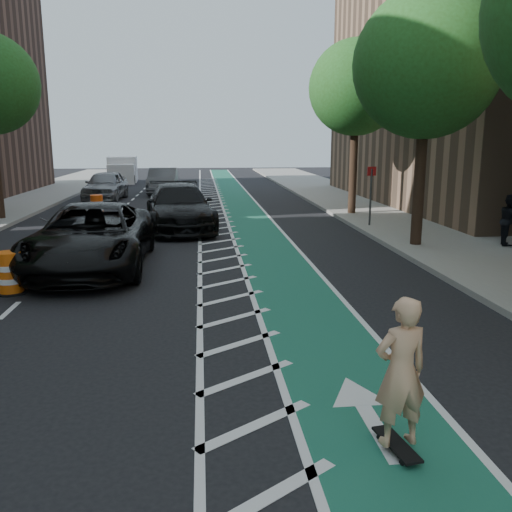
{
  "coord_description": "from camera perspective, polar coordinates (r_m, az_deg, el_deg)",
  "views": [
    {
      "loc": [
        0.88,
        -8.99,
        3.54
      ],
      "look_at": [
        2.02,
        2.24,
        1.1
      ],
      "focal_mm": 38.0,
      "sensor_mm": 36.0,
      "label": 1
    }
  ],
  "objects": [
    {
      "name": "skateboard",
      "position": [
        6.82,
        14.56,
        -18.64
      ],
      "size": [
        0.35,
        0.83,
        0.11
      ],
      "rotation": [
        0.0,
        0.0,
        0.16
      ],
      "color": "black",
      "rests_on": "ground"
    },
    {
      "name": "skateboarder",
      "position": [
        6.41,
        15.0,
        -11.7
      ],
      "size": [
        0.7,
        0.52,
        1.76
      ],
      "primitive_type": "imported",
      "rotation": [
        0.0,
        0.0,
        3.3
      ],
      "color": "tan",
      "rests_on": "skateboard"
    },
    {
      "name": "barrel_a",
      "position": [
        13.86,
        -24.49,
        -1.73
      ],
      "size": [
        0.72,
        0.72,
        0.99
      ],
      "color": "#DE590B",
      "rests_on": "ground"
    },
    {
      "name": "suv_near",
      "position": [
        15.62,
        -16.86,
        1.92
      ],
      "size": [
        3.01,
        6.46,
        1.79
      ],
      "primitive_type": "imported",
      "rotation": [
        0.0,
        0.0,
        0.01
      ],
      "color": "black",
      "rests_on": "ground"
    },
    {
      "name": "sign_post",
      "position": [
        22.15,
        11.98,
        6.27
      ],
      "size": [
        0.35,
        0.08,
        2.47
      ],
      "color": "#4C4C4C",
      "rests_on": "ground"
    },
    {
      "name": "tree_r_c",
      "position": [
        18.52,
        17.48,
        18.6
      ],
      "size": [
        4.2,
        4.2,
        7.9
      ],
      "color": "#382619",
      "rests_on": "ground"
    },
    {
      "name": "suv_far",
      "position": [
        21.9,
        -8.08,
        5.13
      ],
      "size": [
        3.22,
        6.37,
        1.77
      ],
      "primitive_type": "imported",
      "rotation": [
        0.0,
        0.0,
        0.12
      ],
      "color": "black",
      "rests_on": "ground"
    },
    {
      "name": "tree_r_d",
      "position": [
        26.05,
        10.32,
        16.94
      ],
      "size": [
        4.2,
        4.2,
        7.9
      ],
      "color": "#382619",
      "rests_on": "ground"
    },
    {
      "name": "car_silver",
      "position": [
        33.43,
        -15.56,
        7.17
      ],
      "size": [
        2.29,
        5.15,
        1.72
      ],
      "primitive_type": "imported",
      "rotation": [
        0.0,
        0.0,
        -0.05
      ],
      "color": "gray",
      "rests_on": "ground"
    },
    {
      "name": "buffer_strip",
      "position": [
        19.33,
        -3.85,
        1.64
      ],
      "size": [
        1.4,
        90.0,
        0.01
      ],
      "primitive_type": "cube",
      "color": "silver",
      "rests_on": "ground"
    },
    {
      "name": "curb_right",
      "position": [
        20.27,
        12.04,
        2.11
      ],
      "size": [
        0.12,
        90.0,
        0.16
      ],
      "primitive_type": "cube",
      "color": "gray",
      "rests_on": "ground"
    },
    {
      "name": "bike_lane",
      "position": [
        19.43,
        0.57,
        1.73
      ],
      "size": [
        2.0,
        90.0,
        0.01
      ],
      "primitive_type": "cube",
      "color": "#1B5F4A",
      "rests_on": "ground"
    },
    {
      "name": "box_truck",
      "position": [
        46.88,
        -13.88,
        8.71
      ],
      "size": [
        2.61,
        5.17,
        2.09
      ],
      "rotation": [
        0.0,
        0.0,
        0.08
      ],
      "color": "white",
      "rests_on": "ground"
    },
    {
      "name": "barrel_c",
      "position": [
        26.56,
        -16.4,
        5.07
      ],
      "size": [
        0.72,
        0.72,
        0.99
      ],
      "color": "#F44E0C",
      "rests_on": "ground"
    },
    {
      "name": "sidewalk_right",
      "position": [
        21.14,
        18.38,
        2.15
      ],
      "size": [
        5.0,
        90.0,
        0.15
      ],
      "primitive_type": "cube",
      "color": "gray",
      "rests_on": "ground"
    },
    {
      "name": "ground",
      "position": [
        9.7,
        -10.72,
        -9.43
      ],
      "size": [
        120.0,
        120.0,
        0.0
      ],
      "primitive_type": "plane",
      "color": "black",
      "rests_on": "ground"
    },
    {
      "name": "pedestrian",
      "position": [
        19.39,
        25.16,
        3.45
      ],
      "size": [
        0.88,
        0.98,
        1.66
      ],
      "primitive_type": "imported",
      "rotation": [
        0.0,
        0.0,
        1.19
      ],
      "color": "black",
      "rests_on": "sidewalk_right"
    },
    {
      "name": "barrel_b",
      "position": [
        21.7,
        -16.75,
        3.33
      ],
      "size": [
        0.6,
        0.6,
        0.82
      ],
      "color": "#FF4F0D",
      "rests_on": "ground"
    },
    {
      "name": "car_grey",
      "position": [
        36.43,
        -9.76,
        7.79
      ],
      "size": [
        1.82,
        5.11,
        1.68
      ],
      "primitive_type": "imported",
      "rotation": [
        0.0,
        0.0,
        -0.01
      ],
      "color": "#595A5E",
      "rests_on": "ground"
    }
  ]
}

